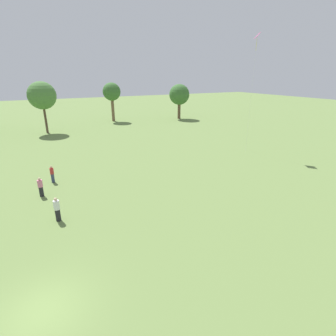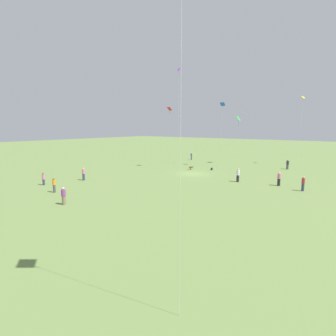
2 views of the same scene
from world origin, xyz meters
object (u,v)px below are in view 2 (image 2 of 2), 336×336
person_8 (84,174)px  picnic_bag_0 (212,169)px  person_4 (279,179)px  person_6 (54,185)px  person_3 (43,179)px  person_1 (64,196)px  kite_5 (179,80)px  dog_0 (191,167)px  person_7 (191,156)px  person_0 (303,184)px  kite_1 (222,107)px  kite_4 (303,103)px  kite_0 (169,111)px  person_5 (288,164)px  person_2 (238,175)px  kite_3 (238,120)px

person_8 → picnic_bag_0: bearing=54.5°
person_4 → person_8: bearing=-5.0°
person_6 → person_3: bearing=158.9°
person_6 → person_8: person_8 is taller
person_1 → kite_5: (-30.71, -7.39, 15.87)m
dog_0 → picnic_bag_0: bearing=95.8°
person_3 → dog_0: bearing=-36.4°
dog_0 → person_6: bearing=-33.3°
person_7 → picnic_bag_0: size_ratio=4.44×
person_0 → person_7: person_0 is taller
person_6 → kite_1: size_ratio=0.15×
person_6 → kite_4: 45.96m
kite_0 → person_4: bearing=-131.1°
person_3 → picnic_bag_0: (-23.96, 12.15, -0.65)m
person_8 → person_0: bearing=17.7°
dog_0 → person_4: bearing=52.0°
person_1 → person_5: bearing=113.1°
person_3 → person_6: bearing=-119.6°
person_5 → dog_0: person_5 is taller
person_7 → person_5: bearing=-76.5°
person_7 → person_8: bearing=-164.0°
person_2 → person_4: size_ratio=1.05×
person_0 → kite_0: size_ratio=0.16×
kite_3 → kite_5: kite_5 is taller
dog_0 → person_3: bearing=-45.1°
person_6 → kite_5: bearing=88.2°
person_8 → person_6: bearing=-69.2°
person_2 → kite_4: bearing=-52.1°
kite_1 → kite_4: (-10.84, 11.53, 0.91)m
person_2 → dog_0: size_ratio=2.47×
person_3 → person_7: person_7 is taller
kite_1 → kite_4: size_ratio=0.90×
person_3 → person_1: bearing=-122.9°
kite_3 → picnic_bag_0: 13.16m
kite_0 → kite_3: 14.70m
person_1 → kite_4: size_ratio=0.13×
kite_5 → picnic_bag_0: kite_5 is taller
picnic_bag_0 → person_3: bearing=-26.9°
person_0 → person_7: bearing=134.8°
person_2 → kite_5: 25.37m
kite_3 → kite_4: kite_4 is taller
person_7 → picnic_bag_0: person_7 is taller
person_3 → kite_0: 24.11m
person_8 → kite_1: (-23.39, 10.19, 10.23)m
person_6 → person_7: bearing=88.8°
person_5 → person_7: person_5 is taller
person_7 → kite_5: kite_5 is taller
person_3 → person_6: person_6 is taller
kite_5 → person_1: bearing=-18.3°
person_6 → kite_0: 24.85m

